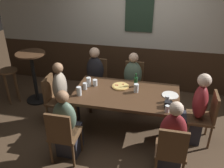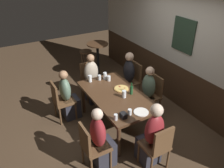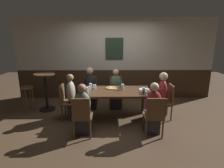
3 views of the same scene
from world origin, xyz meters
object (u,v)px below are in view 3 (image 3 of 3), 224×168
Objects in this scene: chair_left_far at (91,90)px; person_right_near at (152,112)px; bar_stool at (27,92)px; beer_glass_tall at (144,90)px; dining_table at (117,93)px; pizza at (112,88)px; chair_head_west at (67,100)px; person_mid_far at (116,92)px; side_bar_table at (46,89)px; condiment_caddy at (145,92)px; tumbler_short at (91,87)px; person_head_west at (73,100)px; pint_glass_amber at (95,87)px; chair_left_near at (82,115)px; person_head_east at (160,99)px; tumbler_water at (89,89)px; pint_glass_pale at (146,94)px; chair_mid_far at (116,90)px; pint_glass_stout at (123,87)px; person_left_near at (83,113)px; person_left_far at (90,91)px; chair_head_east at (166,100)px; chair_right_near at (154,114)px; plate_white_large at (144,89)px; beer_bottle_green at (121,84)px; beer_glass_half at (87,91)px.

chair_left_far is 0.77× the size of person_right_near.
beer_glass_tall is at bearing -10.40° from bar_stool.
pizza is (-0.13, 0.19, 0.09)m from dining_table.
chair_head_west is 1.45m from person_mid_far.
side_bar_table is (-2.70, 1.31, 0.14)m from person_right_near.
condiment_caddy reaches higher than bar_stool.
tumbler_short is at bearing -136.43° from person_mid_far.
chair_left_far is at bearing 68.27° from person_head_west.
pint_glass_amber is at bearing 165.96° from dining_table.
person_head_west is (-0.35, 0.89, -0.01)m from chair_left_near.
person_head_east is at bearing -8.73° from pizza.
tumbler_water is 1.37m from condiment_caddy.
person_head_east reaches higher than pint_glass_pale.
bar_stool is at bearing -169.27° from chair_mid_far.
person_right_near is at bearing -53.59° from pint_glass_stout.
person_mid_far reaches higher than pizza.
pint_glass_pale is 1.40m from tumbler_short.
condiment_caddy is (0.66, -1.15, 0.29)m from chair_mid_far.
pizza is (0.61, 0.91, 0.29)m from person_left_near.
side_bar_table reaches higher than dining_table.
person_right_near is at bearing -44.54° from person_left_far.
bar_stool is at bearing -169.96° from person_left_far.
chair_left_near reaches higher than pint_glass_pale.
side_bar_table is at bearing 146.15° from person_head_west.
chair_head_east is 1.00× the size of chair_right_near.
chair_left_near is 1.60m from beer_glass_tall.
plate_white_large is (1.43, -0.65, 0.24)m from person_left_far.
pint_glass_amber is (-1.65, 0.14, 0.28)m from person_head_east.
chair_left_far is 3.72× the size of beer_bottle_green.
pint_glass_stout is (1.40, 0.07, 0.30)m from chair_head_west.
beer_glass_half is 0.14× the size of side_bar_table.
chair_head_west is 7.97× the size of pint_glass_amber.
condiment_caddy is at bearing -21.64° from dining_table.
person_mid_far reaches higher than tumbler_water.
chair_head_west and chair_head_east have the same top height.
chair_head_east is at bearing -3.78° from pint_glass_stout.
chair_head_east is at bearing -24.03° from chair_left_far.
chair_left_far is 1.22× the size of bar_stool.
bar_stool is at bearing 145.31° from person_left_near.
plate_white_large is (1.43, 0.80, 0.28)m from person_left_near.
chair_right_near reaches higher than tumbler_water.
chair_left_far reaches higher than bar_stool.
chair_left_near reaches higher than beer_glass_tall.
person_right_near is at bearing -30.75° from tumbler_short.
chair_mid_far is at bearing 39.12° from person_head_west.
tumbler_water reaches higher than dining_table.
condiment_caddy is (-0.03, -0.34, 0.04)m from plate_white_large.
chair_mid_far is 0.77× the size of person_mid_far.
tumbler_water is at bearing 153.50° from person_right_near.
chair_head_west is 1.00× the size of chair_left_far.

